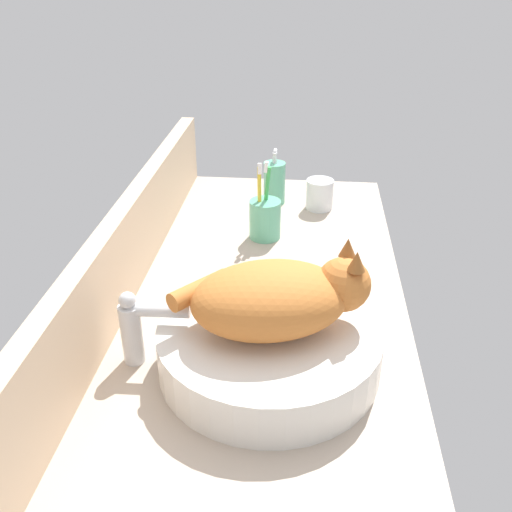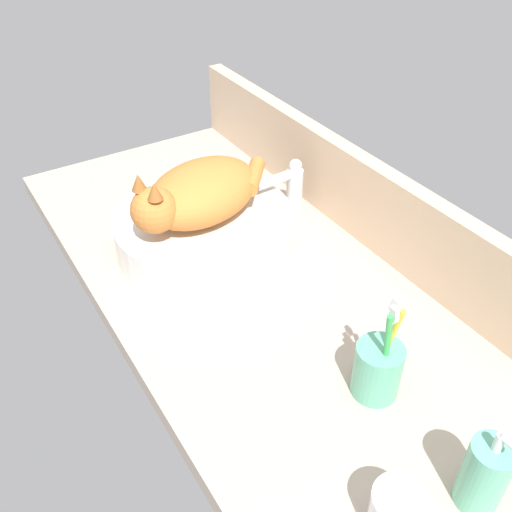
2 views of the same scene
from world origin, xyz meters
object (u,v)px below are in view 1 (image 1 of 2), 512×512
sink_basin (269,347)px  toothbrush_cup (265,218)px  faucet (137,325)px  soap_dispenser (274,183)px  water_glass (319,196)px  cat (278,297)px

sink_basin → toothbrush_cup: toothbrush_cup is taller
faucet → soap_dispenser: 71.10cm
faucet → water_glass: size_ratio=1.72×
soap_dispenser → water_glass: (-2.56, -12.17, -2.32)cm
water_glass → cat: bearing=173.8°
faucet → water_glass: 72.83cm
cat → faucet: bearing=92.7°
cat → toothbrush_cup: 48.03cm
toothbrush_cup → water_glass: toothbrush_cup is taller
cat → faucet: size_ratio=2.35×
cat → toothbrush_cup: bearing=7.2°
toothbrush_cup → cat: bearing=-172.8°
sink_basin → water_glass: bearing=-7.2°
faucet → toothbrush_cup: toothbrush_cup is taller
soap_dispenser → water_glass: bearing=-101.9°
soap_dispenser → toothbrush_cup: (-20.83, 0.81, -0.77)cm
sink_basin → faucet: faucet is taller
sink_basin → cat: bearing=-71.5°
sink_basin → toothbrush_cup: 47.55cm
soap_dispenser → faucet: bearing=165.5°
soap_dispenser → cat: bearing=-175.7°
soap_dispenser → water_glass: soap_dispenser is taller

